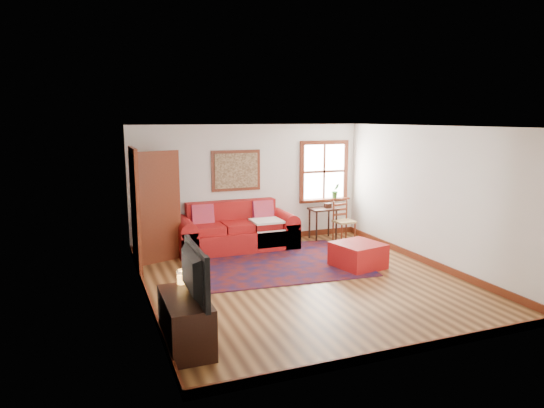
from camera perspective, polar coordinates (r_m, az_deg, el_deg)
name	(u,v)px	position (r m, az deg, el deg)	size (l,w,h in m)	color
ground	(303,280)	(8.07, 3.66, -8.95)	(5.50, 5.50, 0.00)	#482813
room_envelope	(304,181)	(7.70, 3.75, 2.77)	(5.04, 5.54, 2.52)	silver
window	(326,178)	(10.92, 6.31, 3.11)	(1.18, 0.20, 1.38)	white
doorway	(149,207)	(8.90, -14.25, -0.32)	(0.89, 1.08, 2.14)	black
framed_artwork	(236,171)	(10.12, -4.24, 3.94)	(1.05, 0.07, 0.85)	maroon
persian_rug	(272,263)	(8.96, 0.03, -6.90)	(3.14, 2.51, 0.02)	#57120C
red_leather_sofa	(236,234)	(9.88, -4.27, -3.50)	(2.42, 1.00, 0.95)	#A61515
red_ottoman	(358,255)	(8.81, 10.09, -5.95)	(0.77, 0.77, 0.44)	#A61515
side_table	(323,214)	(10.64, 6.02, -1.13)	(0.58, 0.43, 0.69)	black
ladder_back_chair	(343,220)	(10.58, 8.34, -1.83)	(0.44, 0.42, 0.86)	tan
media_cabinet	(186,321)	(5.88, -10.12, -13.43)	(0.49, 1.08, 0.60)	black
television	(187,273)	(5.60, -9.97, -7.97)	(1.08, 0.14, 0.62)	black
candle_hurricane	(182,278)	(6.17, -10.59, -8.51)	(0.12, 0.12, 0.18)	silver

